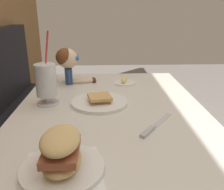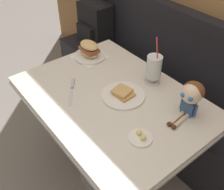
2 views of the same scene
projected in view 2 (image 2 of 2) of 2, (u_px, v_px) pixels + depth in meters
The scene contains 10 objects.
ground_plane at pixel (93, 185), 1.91m from camera, with size 8.00×8.00×0.00m, color gray.
booth_bench at pixel (175, 105), 2.08m from camera, with size 2.60×0.48×1.00m.
diner_table at pixel (112, 120), 1.65m from camera, with size 1.11×0.81×0.74m.
toast_plate at pixel (123, 95), 1.51m from camera, with size 0.25×0.25×0.04m.
milkshake_glass at pixel (154, 68), 1.56m from camera, with size 0.10×0.10×0.32m.
sandwich_plate at pixel (89, 51), 1.81m from camera, with size 0.23×0.23×0.12m.
butter_saucer at pixel (141, 137), 1.27m from camera, with size 0.12×0.12×0.04m.
butter_knife at pixel (72, 87), 1.58m from camera, with size 0.20×0.16×0.01m.
seated_doll at pixel (192, 95), 1.33m from camera, with size 0.12×0.22×0.20m.
backpack at pixel (95, 22), 2.48m from camera, with size 0.31×0.26×0.41m.
Camera 2 is at (0.91, -0.54, 1.72)m, focal length 42.58 mm.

